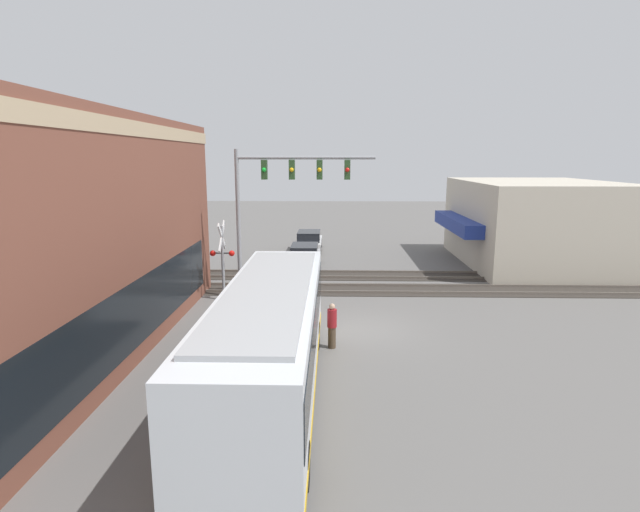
% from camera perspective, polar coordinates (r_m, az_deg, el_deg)
% --- Properties ---
extents(ground_plane, '(120.00, 120.00, 0.00)m').
position_cam_1_polar(ground_plane, '(20.28, 4.43, -8.28)').
color(ground_plane, '#605E5B').
extents(shop_building, '(11.95, 9.89, 5.30)m').
position_cam_1_polar(shop_building, '(34.76, 23.21, 3.50)').
color(shop_building, beige).
rests_on(shop_building, ground).
extents(city_bus, '(11.68, 2.59, 3.27)m').
position_cam_1_polar(city_bus, '(14.25, -5.72, -9.14)').
color(city_bus, silver).
rests_on(city_bus, ground).
extents(traffic_signal_gantry, '(0.42, 6.55, 7.14)m').
position_cam_1_polar(traffic_signal_gantry, '(23.65, -4.54, 7.75)').
color(traffic_signal_gantry, gray).
rests_on(traffic_signal_gantry, ground).
extents(crossing_signal, '(1.41, 1.18, 3.81)m').
position_cam_1_polar(crossing_signal, '(24.07, -11.09, 0.31)').
color(crossing_signal, gray).
rests_on(crossing_signal, ground).
extents(rail_track_near, '(2.60, 60.00, 0.15)m').
position_cam_1_polar(rail_track_near, '(26.00, 3.77, -3.82)').
color(rail_track_near, '#332D28').
rests_on(rail_track_near, ground).
extents(rail_track_far, '(2.60, 60.00, 0.15)m').
position_cam_1_polar(rail_track_far, '(29.10, 3.52, -2.19)').
color(rail_track_far, '#332D28').
rests_on(rail_track_far, ground).
extents(parked_car_silver, '(4.32, 1.82, 1.45)m').
position_cam_1_polar(parked_car_silver, '(31.12, -1.76, -0.08)').
color(parked_car_silver, '#B7B7BC').
rests_on(parked_car_silver, ground).
extents(parked_car_white, '(4.46, 1.82, 1.45)m').
position_cam_1_polar(parked_car_white, '(36.84, -1.25, 1.68)').
color(parked_car_white, silver).
rests_on(parked_car_white, ground).
extents(pedestrian_near_bus, '(0.34, 0.34, 1.65)m').
position_cam_1_polar(pedestrian_near_bus, '(18.01, 1.38, -7.95)').
color(pedestrian_near_bus, '#473828').
rests_on(pedestrian_near_bus, ground).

